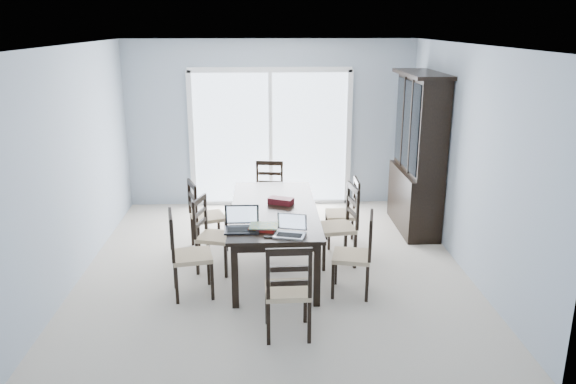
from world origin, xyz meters
name	(u,v)px	position (x,y,z in m)	size (l,w,h in m)	color
floor	(274,266)	(0.00, 0.00, 0.00)	(5.00, 5.00, 0.00)	beige
ceiling	(273,45)	(0.00, 0.00, 2.60)	(5.00, 5.00, 0.00)	white
back_wall	(270,124)	(0.00, 2.50, 1.30)	(4.50, 0.02, 2.60)	#98A5B5
wall_left	(74,164)	(-2.25, 0.00, 1.30)	(0.02, 5.00, 2.60)	#98A5B5
wall_right	(467,160)	(2.25, 0.00, 1.30)	(0.02, 5.00, 2.60)	#98A5B5
balcony	(270,188)	(0.00, 3.50, -0.05)	(4.50, 2.00, 0.10)	gray
railing	(269,144)	(0.00, 4.50, 0.55)	(4.50, 0.06, 1.10)	#99999E
dining_table	(274,214)	(0.00, 0.00, 0.67)	(1.00, 2.20, 0.75)	black
china_hutch	(418,155)	(2.02, 1.25, 1.07)	(0.50, 1.38, 2.20)	black
sliding_door	(271,138)	(0.00, 2.48, 1.09)	(2.52, 0.05, 2.18)	silver
chair_left_near	(183,245)	(-0.98, -0.70, 0.58)	(0.49, 0.48, 1.09)	black
chair_left_mid	(209,226)	(-0.77, -0.05, 0.54)	(0.49, 0.48, 1.03)	black
chair_left_far	(201,208)	(-0.92, 0.58, 0.56)	(0.52, 0.51, 1.06)	black
chair_right_near	(360,246)	(0.91, -0.75, 0.56)	(0.48, 0.47, 1.05)	black
chair_right_mid	(344,216)	(0.84, 0.08, 0.60)	(0.50, 0.49, 1.13)	black
chair_right_far	(348,205)	(0.98, 0.66, 0.55)	(0.41, 0.39, 1.04)	black
chair_end_near	(288,282)	(0.10, -1.62, 0.58)	(0.42, 0.44, 1.10)	black
chair_end_far	(269,186)	(-0.04, 1.53, 0.56)	(0.45, 0.46, 1.06)	black
laptop_dark	(242,225)	(-0.35, -0.76, 0.81)	(0.36, 0.25, 0.25)	black
laptop_silver	(290,231)	(0.14, -0.93, 0.80)	(0.35, 0.28, 0.21)	silver
book_stack	(263,227)	(-0.13, -0.73, 0.77)	(0.32, 0.26, 0.05)	maroon
cell_phone	(270,237)	(-0.06, -0.95, 0.76)	(0.12, 0.05, 0.01)	black
game_box	(281,201)	(0.09, 0.13, 0.79)	(0.29, 0.15, 0.07)	#551116
hot_tub	(231,159)	(-0.70, 3.60, 0.47)	(2.17, 2.03, 0.95)	brown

